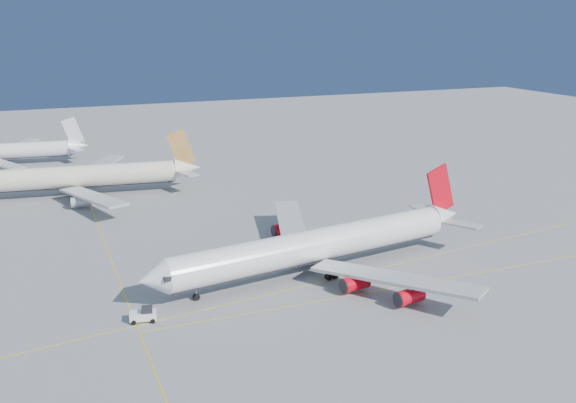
{
  "coord_description": "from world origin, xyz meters",
  "views": [
    {
      "loc": [
        -51.95,
        -102.41,
        45.18
      ],
      "look_at": [
        -1.96,
        20.76,
        7.0
      ],
      "focal_mm": 40.0,
      "sensor_mm": 36.0,
      "label": 1
    }
  ],
  "objects_px": {
    "airliner_third": "(0,152)",
    "pushback_tug": "(144,315)",
    "airliner_etihad": "(80,177)",
    "airliner_virgin": "(321,245)"
  },
  "relations": [
    {
      "from": "airliner_third",
      "to": "pushback_tug",
      "type": "bearing_deg",
      "value": -73.46
    },
    {
      "from": "pushback_tug",
      "to": "airliner_etihad",
      "type": "bearing_deg",
      "value": 103.21
    },
    {
      "from": "airliner_virgin",
      "to": "pushback_tug",
      "type": "relative_size",
      "value": 15.6
    },
    {
      "from": "airliner_virgin",
      "to": "pushback_tug",
      "type": "bearing_deg",
      "value": -175.17
    },
    {
      "from": "airliner_etihad",
      "to": "airliner_third",
      "type": "relative_size",
      "value": 1.17
    },
    {
      "from": "airliner_virgin",
      "to": "airliner_etihad",
      "type": "xyz_separation_m",
      "value": [
        -36.48,
        71.51,
        -0.05
      ]
    },
    {
      "from": "airliner_etihad",
      "to": "pushback_tug",
      "type": "xyz_separation_m",
      "value": [
        2.55,
        -79.77,
        -4.0
      ]
    },
    {
      "from": "airliner_virgin",
      "to": "pushback_tug",
      "type": "distance_m",
      "value": 35.16
    },
    {
      "from": "airliner_etihad",
      "to": "airliner_third",
      "type": "height_order",
      "value": "airliner_etihad"
    },
    {
      "from": "airliner_virgin",
      "to": "airliner_etihad",
      "type": "bearing_deg",
      "value": 108.18
    }
  ]
}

